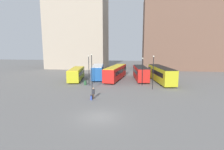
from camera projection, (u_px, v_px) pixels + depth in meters
The scene contains 15 objects.
ground_plane at pixel (99, 117), 18.81m from camera, with size 160.00×160.00×0.00m, color slate.
building_block_left at pixel (78, 29), 62.05m from camera, with size 20.46×12.38×27.50m.
building_block_right at pixel (185, 34), 57.71m from camera, with size 27.43×10.97×23.30m.
bus_0 at pixel (76, 74), 39.56m from camera, with size 3.86×9.38×2.74m.
bus_1 at pixel (98, 71), 41.62m from camera, with size 3.75×9.40×3.20m.
bus_2 at pixel (116, 72), 40.51m from camera, with size 4.20×12.69×3.10m.
bus_3 at pixel (141, 73), 39.84m from camera, with size 3.50×9.71×3.09m.
bus_4 at pixel (161, 74), 37.58m from camera, with size 4.49×12.64×3.31m.
traveler at pixel (93, 92), 25.28m from camera, with size 0.49×0.49×1.69m.
suitcase at pixel (91, 98), 24.94m from camera, with size 0.27×0.46×0.87m.
lamp_post_0 at pixel (92, 69), 30.40m from camera, with size 0.28×0.28×6.33m.
lamp_post_1 at pixel (142, 69), 33.89m from camera, with size 0.28×0.28×5.46m.
lamp_post_2 at pixel (89, 68), 33.84m from camera, with size 0.28×0.28×5.90m.
lamp_post_3 at pixel (153, 70), 30.61m from camera, with size 0.28×0.28×6.02m.
trash_bin at pixel (85, 83), 34.78m from camera, with size 0.52×0.52×0.85m.
Camera 1 is at (3.67, -17.53, 7.45)m, focal length 28.00 mm.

